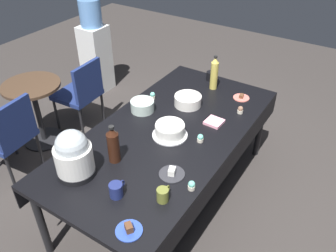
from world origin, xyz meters
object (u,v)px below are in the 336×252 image
at_px(round_cafe_table, 35,103).
at_px(cupcake_cocoa, 192,185).
at_px(dessert_plate_cobalt, 129,230).
at_px(maroon_chair_right, 81,91).
at_px(coffee_mug_black, 211,76).
at_px(maroon_chair_left, 9,133).
at_px(water_cooler, 95,49).
at_px(frosted_layer_cake, 170,130).
at_px(slow_cooker, 73,155).
at_px(coffee_mug_olive, 163,195).
at_px(cupcake_rose, 240,110).
at_px(coffee_mug_navy, 116,190).
at_px(dessert_plate_charcoal, 172,173).
at_px(potluck_table, 168,137).
at_px(cupcake_berry, 153,96).
at_px(glass_salad_bowl, 142,106).
at_px(ceramic_snack_bowl, 188,100).
at_px(soda_bottle_ginger_ale, 214,73).
at_px(soda_bottle_cola, 113,145).
at_px(cupcake_lemon, 200,138).
at_px(dessert_plate_coral, 241,97).

bearing_deg(round_cafe_table, cupcake_cocoa, -100.99).
height_order(dessert_plate_cobalt, maroon_chair_right, maroon_chair_right).
bearing_deg(coffee_mug_black, maroon_chair_right, 113.91).
distance_m(maroon_chair_left, water_cooler, 1.82).
relative_size(frosted_layer_cake, maroon_chair_right, 0.34).
xyz_separation_m(slow_cooker, dessert_plate_cobalt, (-0.19, -0.61, -0.16)).
relative_size(slow_cooker, dessert_plate_cobalt, 2.21).
height_order(coffee_mug_olive, maroon_chair_left, maroon_chair_left).
height_order(cupcake_rose, coffee_mug_olive, coffee_mug_olive).
height_order(frosted_layer_cake, round_cafe_table, frosted_layer_cake).
bearing_deg(coffee_mug_navy, dessert_plate_cobalt, -126.83).
xyz_separation_m(cupcake_cocoa, coffee_mug_navy, (-0.31, 0.38, 0.02)).
height_order(frosted_layer_cake, cupcake_rose, frosted_layer_cake).
xyz_separation_m(dessert_plate_charcoal, cupcake_cocoa, (-0.05, -0.18, 0.02)).
distance_m(potluck_table, cupcake_berry, 0.54).
height_order(cupcake_berry, coffee_mug_olive, coffee_mug_olive).
distance_m(glass_salad_bowl, coffee_mug_black, 0.88).
distance_m(coffee_mug_black, water_cooler, 1.84).
bearing_deg(cupcake_rose, potluck_table, 145.75).
height_order(ceramic_snack_bowl, cupcake_cocoa, ceramic_snack_bowl).
relative_size(ceramic_snack_bowl, soda_bottle_ginger_ale, 0.72).
bearing_deg(soda_bottle_cola, cupcake_cocoa, -85.40).
height_order(potluck_table, dessert_plate_charcoal, dessert_plate_charcoal).
height_order(potluck_table, soda_bottle_ginger_ale, soda_bottle_ginger_ale).
height_order(cupcake_cocoa, maroon_chair_left, maroon_chair_left).
height_order(coffee_mug_olive, maroon_chair_right, maroon_chair_right).
height_order(glass_salad_bowl, cupcake_berry, glass_salad_bowl).
xyz_separation_m(cupcake_lemon, cupcake_berry, (0.33, 0.69, 0.00)).
bearing_deg(coffee_mug_navy, maroon_chair_left, 81.24).
xyz_separation_m(slow_cooker, water_cooler, (1.97, 1.67, -0.33)).
bearing_deg(cupcake_cocoa, soda_bottle_cola, 94.60).
bearing_deg(maroon_chair_right, round_cafe_table, 153.66).
xyz_separation_m(slow_cooker, round_cafe_table, (0.72, 1.38, -0.42)).
distance_m(cupcake_lemon, maroon_chair_left, 1.82).
bearing_deg(dessert_plate_cobalt, water_cooler, 46.49).
relative_size(glass_salad_bowl, dessert_plate_cobalt, 1.29).
bearing_deg(maroon_chair_left, coffee_mug_black, -40.58).
bearing_deg(coffee_mug_olive, maroon_chair_right, 59.70).
bearing_deg(round_cafe_table, cupcake_berry, -72.02).
bearing_deg(coffee_mug_black, dessert_plate_coral, -112.39).
xyz_separation_m(soda_bottle_cola, maroon_chair_right, (0.92, 1.29, -0.40)).
distance_m(dessert_plate_coral, coffee_mug_black, 0.45).
height_order(coffee_mug_navy, maroon_chair_left, same).
distance_m(cupcake_cocoa, maroon_chair_left, 1.93).
distance_m(coffee_mug_navy, water_cooler, 2.85).
xyz_separation_m(cupcake_berry, soda_bottle_cola, (-0.87, -0.27, 0.11)).
height_order(cupcake_cocoa, coffee_mug_olive, coffee_mug_olive).
height_order(frosted_layer_cake, coffee_mug_navy, frosted_layer_cake).
distance_m(coffee_mug_olive, maroon_chair_right, 2.11).
relative_size(cupcake_berry, maroon_chair_right, 0.08).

